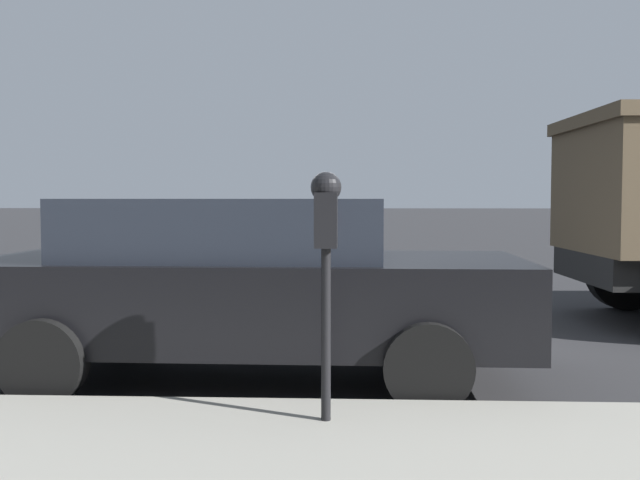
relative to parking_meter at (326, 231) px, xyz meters
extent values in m
plane|color=#2B2B2D|center=(2.70, 0.30, -1.31)|extent=(220.00, 220.00, 0.00)
cylinder|color=black|center=(0.00, 0.00, -0.64)|extent=(0.06, 0.06, 1.08)
cube|color=black|center=(0.00, 0.00, 0.07)|extent=(0.20, 0.14, 0.34)
sphere|color=black|center=(0.00, 0.00, 0.27)|extent=(0.19, 0.19, 0.19)
cube|color=#B21919|center=(0.11, 0.00, 0.02)|extent=(0.01, 0.11, 0.12)
cube|color=black|center=(0.11, 0.00, 0.14)|extent=(0.01, 0.10, 0.08)
cube|color=black|center=(1.60, 0.68, -0.64)|extent=(1.93, 4.52, 0.69)
cube|color=#232833|center=(1.60, 0.86, -0.05)|extent=(1.68, 2.54, 0.49)
cylinder|color=black|center=(2.51, -0.72, -0.99)|extent=(0.23, 0.64, 0.64)
cylinder|color=black|center=(0.65, -0.70, -0.99)|extent=(0.23, 0.64, 0.64)
cylinder|color=black|center=(2.55, 2.06, -0.99)|extent=(0.23, 0.64, 0.64)
cylinder|color=black|center=(0.69, 2.09, -0.99)|extent=(0.23, 0.64, 0.64)
cylinder|color=black|center=(5.70, -3.87, -0.79)|extent=(0.32, 1.05, 1.04)
camera|label=1|loc=(-4.60, -0.17, 0.20)|focal=42.00mm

